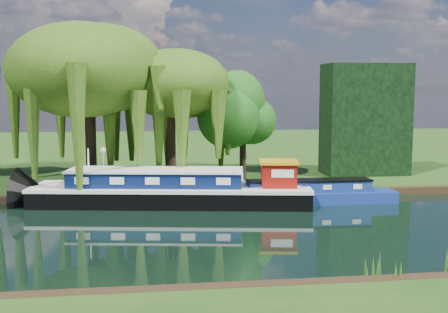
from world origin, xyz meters
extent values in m
plane|color=black|center=(0.00, 0.00, 0.00)|extent=(120.00, 120.00, 0.00)
cube|color=#193C10|center=(0.00, 34.00, 0.23)|extent=(120.00, 52.00, 0.45)
cube|color=black|center=(4.60, 6.79, 0.40)|extent=(16.18, 6.02, 1.05)
cube|color=silver|center=(4.60, 6.79, 1.01)|extent=(16.28, 6.11, 0.19)
cube|color=#0A1842|center=(3.73, 6.93, 1.53)|extent=(10.09, 4.08, 0.84)
cube|color=silver|center=(3.73, 6.93, 2.00)|extent=(10.29, 4.28, 0.11)
cube|color=maroon|center=(10.67, 5.80, 1.78)|extent=(2.22, 2.22, 1.32)
cube|color=#C58C0D|center=(10.67, 5.80, 2.51)|extent=(2.47, 2.47, 0.14)
cylinder|color=silver|center=(-0.08, 7.56, 2.17)|extent=(0.09, 0.09, 2.11)
cube|color=navy|center=(12.57, 6.13, 0.28)|extent=(10.30, 1.77, 0.77)
cube|color=navy|center=(12.57, 6.13, 0.99)|extent=(7.21, 1.33, 0.64)
cube|color=black|center=(12.57, 6.13, 1.35)|extent=(7.29, 1.41, 0.09)
cube|color=silver|center=(9.86, 5.48, 1.02)|extent=(0.51, 0.05, 0.27)
cube|color=silver|center=(11.66, 5.47, 1.02)|extent=(0.51, 0.05, 0.27)
cube|color=silver|center=(13.46, 5.46, 1.02)|extent=(0.51, 0.05, 0.27)
cube|color=silver|center=(15.26, 5.45, 1.02)|extent=(0.51, 0.05, 0.27)
imported|color=silver|center=(12.55, 7.28, 0.00)|extent=(2.16, 1.94, 1.03)
cylinder|color=black|center=(-0.37, 11.99, 3.41)|extent=(0.77, 0.77, 5.91)
ellipsoid|color=#2F4C10|center=(-0.37, 11.99, 7.68)|extent=(8.26, 8.26, 5.34)
cylinder|color=black|center=(4.79, 12.10, 2.86)|extent=(0.68, 0.68, 4.81)
ellipsoid|color=#2F4C10|center=(4.79, 12.10, 6.33)|extent=(6.57, 6.57, 4.25)
cylinder|color=black|center=(9.82, 13.03, 2.89)|extent=(0.39, 0.39, 4.88)
ellipsoid|color=#1D4C13|center=(9.82, 13.03, 4.88)|extent=(3.90, 3.90, 3.90)
cube|color=black|center=(19.00, 14.00, 4.45)|extent=(6.00, 3.00, 8.00)
cylinder|color=silver|center=(0.50, 10.50, 1.55)|extent=(0.10, 0.10, 2.20)
sphere|color=white|center=(0.50, 10.50, 2.83)|extent=(0.36, 0.36, 0.36)
cylinder|color=silver|center=(-4.00, 8.40, 0.95)|extent=(0.16, 0.16, 1.00)
cylinder|color=silver|center=(3.00, 8.40, 0.95)|extent=(0.16, 0.16, 1.00)
cylinder|color=silver|center=(9.00, 8.40, 0.95)|extent=(0.16, 0.16, 1.00)
cone|color=#265115|center=(11.00, -7.70, 0.55)|extent=(1.20, 1.20, 1.10)
camera|label=1|loc=(3.39, -25.09, 6.53)|focal=45.00mm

